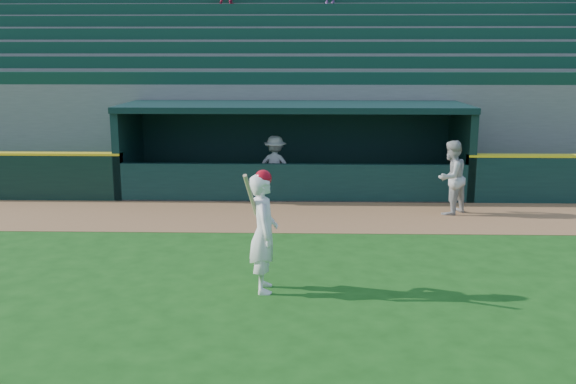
% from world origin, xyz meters
% --- Properties ---
extents(ground, '(120.00, 120.00, 0.00)m').
position_xyz_m(ground, '(0.00, 0.00, 0.00)').
color(ground, '#174B12').
rests_on(ground, ground).
extents(warning_track, '(40.00, 3.00, 0.01)m').
position_xyz_m(warning_track, '(0.00, 4.90, 0.01)').
color(warning_track, olive).
rests_on(warning_track, ground).
extents(dugout_player_front, '(1.10, 1.09, 1.79)m').
position_xyz_m(dugout_player_front, '(3.80, 5.25, 0.89)').
color(dugout_player_front, '#ABABA6').
rests_on(dugout_player_front, ground).
extents(dugout_player_inside, '(1.17, 0.81, 1.65)m').
position_xyz_m(dugout_player_inside, '(-0.50, 7.15, 0.82)').
color(dugout_player_inside, '#A5A49F').
rests_on(dugout_player_inside, ground).
extents(dugout, '(9.40, 2.80, 2.46)m').
position_xyz_m(dugout, '(0.00, 8.00, 1.36)').
color(dugout, '#62625D').
rests_on(dugout, ground).
extents(stands, '(34.50, 6.25, 7.60)m').
position_xyz_m(stands, '(-0.02, 12.58, 2.40)').
color(stands, slate).
rests_on(stands, ground).
extents(batter_at_plate, '(0.56, 0.85, 2.01)m').
position_xyz_m(batter_at_plate, '(-0.35, -0.00, 1.00)').
color(batter_at_plate, white).
rests_on(batter_at_plate, ground).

